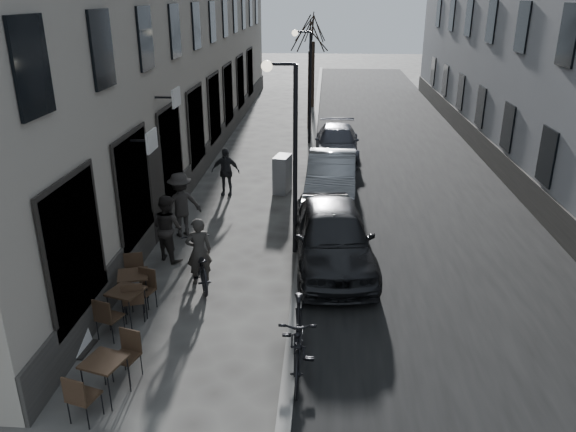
# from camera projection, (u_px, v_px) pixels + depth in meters

# --- Properties ---
(ground) EXTENTS (120.00, 120.00, 0.00)m
(ground) POSITION_uv_depth(u_px,v_px,m) (275.00, 398.00, 9.83)
(ground) COLOR #393734
(ground) RESTS_ON ground
(road) EXTENTS (7.30, 60.00, 0.00)m
(road) POSITION_uv_depth(u_px,v_px,m) (396.00, 156.00, 24.41)
(road) COLOR black
(road) RESTS_ON ground
(kerb) EXTENTS (0.25, 60.00, 0.12)m
(kerb) POSITION_uv_depth(u_px,v_px,m) (312.00, 153.00, 24.62)
(kerb) COLOR slate
(kerb) RESTS_ON ground
(streetlamp_near) EXTENTS (0.90, 0.28, 5.09)m
(streetlamp_near) POSITION_uv_depth(u_px,v_px,m) (289.00, 139.00, 14.23)
(streetlamp_near) COLOR black
(streetlamp_near) RESTS_ON ground
(streetlamp_far) EXTENTS (0.90, 0.28, 5.09)m
(streetlamp_far) POSITION_uv_depth(u_px,v_px,m) (306.00, 75.00, 25.35)
(streetlamp_far) COLOR black
(streetlamp_far) RESTS_ON ground
(tree_near) EXTENTS (2.40, 2.40, 5.70)m
(tree_near) POSITION_uv_depth(u_px,v_px,m) (310.00, 35.00, 27.56)
(tree_near) COLOR black
(tree_near) RESTS_ON ground
(tree_far) EXTENTS (2.40, 2.40, 5.70)m
(tree_far) POSITION_uv_depth(u_px,v_px,m) (314.00, 28.00, 33.12)
(tree_far) COLOR black
(tree_far) RESTS_ON ground
(bistro_set_a) EXTENTS (0.86, 1.63, 0.93)m
(bistro_set_a) POSITION_uv_depth(u_px,v_px,m) (106.00, 375.00, 9.66)
(bistro_set_a) COLOR black
(bistro_set_a) RESTS_ON ground
(bistro_set_b) EXTENTS (0.90, 1.65, 0.94)m
(bistro_set_b) POSITION_uv_depth(u_px,v_px,m) (127.00, 303.00, 11.89)
(bistro_set_b) COLOR black
(bistro_set_b) RESTS_ON ground
(bistro_set_c) EXTENTS (0.90, 1.66, 0.95)m
(bistro_set_c) POSITION_uv_depth(u_px,v_px,m) (134.00, 286.00, 12.57)
(bistro_set_c) COLOR black
(bistro_set_c) RESTS_ON ground
(sign_board) EXTENTS (0.43, 0.68, 1.14)m
(sign_board) POSITION_uv_depth(u_px,v_px,m) (76.00, 330.00, 10.98)
(sign_board) COLOR black
(sign_board) RESTS_ON ground
(utility_cabinet) EXTENTS (0.65, 0.96, 1.32)m
(utility_cabinet) POSITION_uv_depth(u_px,v_px,m) (282.00, 174.00, 19.77)
(utility_cabinet) COLOR slate
(utility_cabinet) RESTS_ON ground
(bicycle) EXTENTS (1.33, 2.09, 1.04)m
(bicycle) POSITION_uv_depth(u_px,v_px,m) (200.00, 264.00, 13.54)
(bicycle) COLOR black
(bicycle) RESTS_ON ground
(cyclist_rider) EXTENTS (0.72, 0.60, 1.70)m
(cyclist_rider) POSITION_uv_depth(u_px,v_px,m) (199.00, 251.00, 13.42)
(cyclist_rider) COLOR #2B2825
(cyclist_rider) RESTS_ON ground
(pedestrian_near) EXTENTS (1.10, 1.05, 1.79)m
(pedestrian_near) POSITION_uv_depth(u_px,v_px,m) (168.00, 228.00, 14.64)
(pedestrian_near) COLOR black
(pedestrian_near) RESTS_ON ground
(pedestrian_mid) EXTENTS (1.41, 1.23, 1.90)m
(pedestrian_mid) POSITION_uv_depth(u_px,v_px,m) (181.00, 205.00, 16.09)
(pedestrian_mid) COLOR #272422
(pedestrian_mid) RESTS_ON ground
(pedestrian_far) EXTENTS (1.00, 0.45, 1.68)m
(pedestrian_far) POSITION_uv_depth(u_px,v_px,m) (226.00, 172.00, 19.42)
(pedestrian_far) COLOR black
(pedestrian_far) RESTS_ON ground
(car_near) EXTENTS (2.42, 5.04, 1.66)m
(car_near) POSITION_uv_depth(u_px,v_px,m) (332.00, 236.00, 14.31)
(car_near) COLOR black
(car_near) RESTS_ON ground
(car_mid) EXTENTS (1.77, 4.66, 1.52)m
(car_mid) POSITION_uv_depth(u_px,v_px,m) (331.00, 176.00, 19.19)
(car_mid) COLOR gray
(car_mid) RESTS_ON ground
(car_far) EXTENTS (1.90, 4.56, 1.32)m
(car_far) POSITION_uv_depth(u_px,v_px,m) (337.00, 143.00, 23.91)
(car_far) COLOR #3A3B44
(car_far) RESTS_ON ground
(moped) EXTENTS (0.72, 2.33, 1.39)m
(moped) POSITION_uv_depth(u_px,v_px,m) (298.00, 339.00, 10.30)
(moped) COLOR black
(moped) RESTS_ON ground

